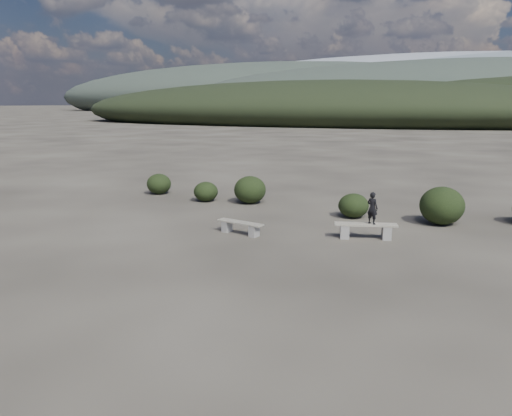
% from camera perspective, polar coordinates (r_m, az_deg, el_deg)
% --- Properties ---
extents(ground, '(1200.00, 1200.00, 0.00)m').
position_cam_1_polar(ground, '(12.20, -4.32, -8.41)').
color(ground, '#2D2923').
rests_on(ground, ground).
extents(bench_left, '(1.70, 0.67, 0.42)m').
position_cam_1_polar(bench_left, '(16.37, -1.81, -2.14)').
color(bench_left, gray).
rests_on(bench_left, ground).
extents(bench_right, '(2.00, 0.95, 0.49)m').
position_cam_1_polar(bench_right, '(16.19, 12.42, -2.42)').
color(bench_right, gray).
rests_on(bench_right, ground).
extents(seated_person, '(0.44, 0.37, 1.02)m').
position_cam_1_polar(seated_person, '(16.05, 13.16, -0.00)').
color(seated_person, black).
rests_on(seated_person, bench_right).
extents(shrub_a, '(1.05, 1.05, 0.86)m').
position_cam_1_polar(shrub_a, '(21.89, -5.75, 1.88)').
color(shrub_a, black).
rests_on(shrub_a, ground).
extents(shrub_b, '(1.37, 1.37, 1.17)m').
position_cam_1_polar(shrub_b, '(21.35, -0.69, 2.10)').
color(shrub_b, black).
rests_on(shrub_b, ground).
extents(shrub_c, '(1.14, 1.14, 0.91)m').
position_cam_1_polar(shrub_c, '(19.05, 11.08, 0.27)').
color(shrub_c, black).
rests_on(shrub_c, ground).
extents(shrub_d, '(1.54, 1.54, 1.35)m').
position_cam_1_polar(shrub_d, '(18.79, 20.48, 0.25)').
color(shrub_d, black).
rests_on(shrub_d, ground).
extents(shrub_f, '(1.14, 1.14, 0.96)m').
position_cam_1_polar(shrub_f, '(23.99, -11.03, 2.72)').
color(shrub_f, black).
rests_on(shrub_f, ground).
extents(mountain_ridges, '(500.00, 400.00, 56.00)m').
position_cam_1_polar(mountain_ridges, '(349.48, 21.60, 12.22)').
color(mountain_ridges, black).
rests_on(mountain_ridges, ground).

